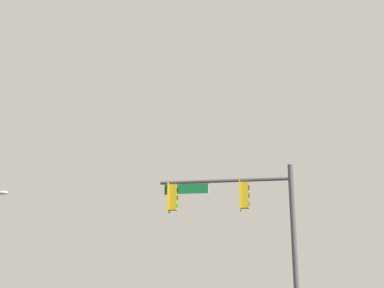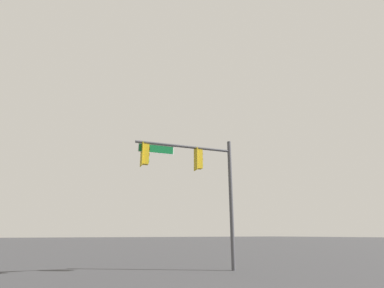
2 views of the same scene
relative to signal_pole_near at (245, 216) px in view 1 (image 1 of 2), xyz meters
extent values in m
cylinder|color=#47474C|center=(-1.96, 0.33, -1.46)|extent=(0.22, 0.22, 7.23)
cylinder|color=#47474C|center=(0.82, -0.14, 1.55)|extent=(5.59, 1.08, 0.15)
cube|color=gold|center=(0.18, -0.03, 0.88)|extent=(0.12, 0.52, 1.30)
cube|color=#B79314|center=(-0.01, 0.00, 0.88)|extent=(0.41, 0.38, 1.10)
cylinder|color=#B79314|center=(-0.01, 0.00, 1.49)|extent=(0.04, 0.04, 0.12)
cylinder|color=#340503|center=(-0.21, 0.03, 1.21)|extent=(0.07, 0.22, 0.22)
cylinder|color=#392D05|center=(-0.21, 0.03, 0.88)|extent=(0.07, 0.22, 0.22)
cylinder|color=green|center=(-0.21, 0.03, 0.55)|extent=(0.07, 0.22, 0.22)
cube|color=gold|center=(3.24, -0.54, 0.88)|extent=(0.12, 0.52, 1.30)
cube|color=#B79314|center=(3.05, -0.51, 0.88)|extent=(0.41, 0.38, 1.10)
cylinder|color=#B79314|center=(3.05, -0.51, 1.49)|extent=(0.04, 0.04, 0.12)
cylinder|color=#340503|center=(2.85, -0.48, 1.21)|extent=(0.07, 0.22, 0.22)
cylinder|color=#392D05|center=(2.85, -0.48, 0.88)|extent=(0.07, 0.22, 0.22)
cylinder|color=green|center=(2.85, -0.48, 0.55)|extent=(0.07, 0.22, 0.22)
cube|color=#0F602D|center=(2.46, -0.41, 1.24)|extent=(1.90, 0.36, 0.42)
cube|color=white|center=(2.46, -0.41, 1.24)|extent=(1.96, 0.35, 0.48)
ellipsoid|color=silver|center=(11.60, -3.63, 1.70)|extent=(0.56, 0.28, 0.20)
camera|label=1|loc=(2.29, 22.44, -3.31)|focal=50.00mm
camera|label=2|loc=(8.70, 14.14, -3.22)|focal=28.00mm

